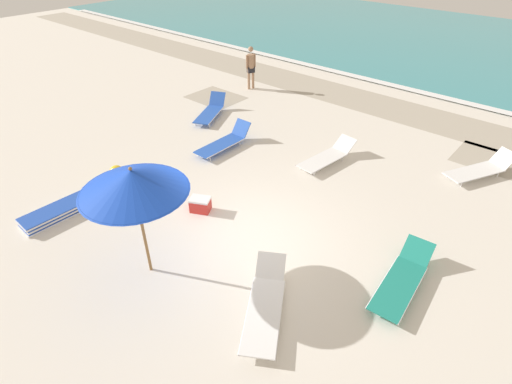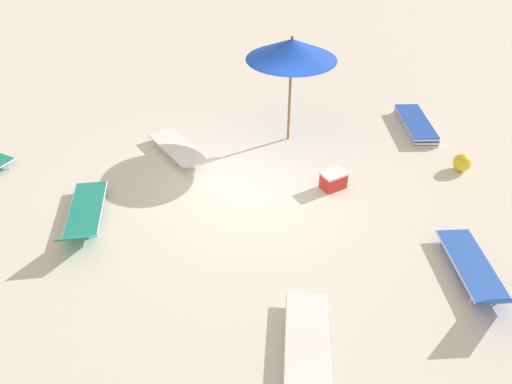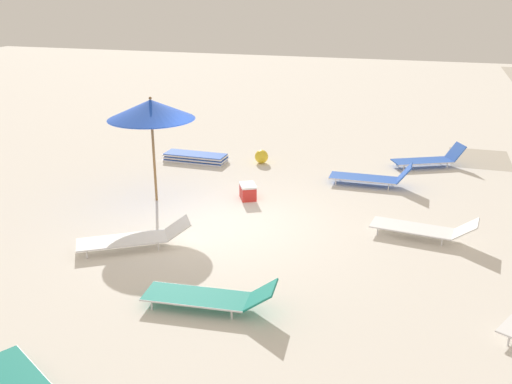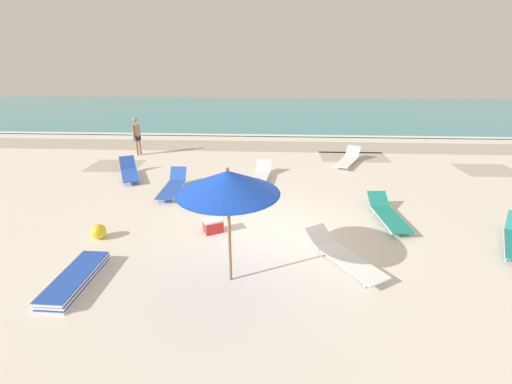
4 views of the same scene
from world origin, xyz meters
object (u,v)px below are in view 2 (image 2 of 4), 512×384
(sun_lounger_beside_umbrella, at_px, (182,150))
(beach_ball, at_px, (462,163))
(beach_umbrella, at_px, (292,50))
(sun_lounger_mid_beach_solo, at_px, (84,214))
(cooler_box, at_px, (333,180))
(sun_lounger_near_water_right, at_px, (478,271))
(lounger_stack, at_px, (416,125))
(sun_lounger_near_water_left, at_px, (307,349))

(sun_lounger_beside_umbrella, height_order, beach_ball, sun_lounger_beside_umbrella)
(beach_umbrella, height_order, sun_lounger_mid_beach_solo, beach_umbrella)
(sun_lounger_mid_beach_solo, xyz_separation_m, cooler_box, (-4.89, -0.91, -0.02))
(sun_lounger_beside_umbrella, distance_m, sun_lounger_near_water_right, 6.54)
(lounger_stack, distance_m, beach_ball, 1.93)
(sun_lounger_beside_umbrella, bearing_deg, beach_ball, 140.01)
(sun_lounger_near_water_left, bearing_deg, sun_lounger_near_water_right, -148.50)
(sun_lounger_mid_beach_solo, bearing_deg, sun_lounger_near_water_left, 135.00)
(sun_lounger_mid_beach_solo, xyz_separation_m, beach_ball, (-7.79, -1.41, -0.01))
(sun_lounger_beside_umbrella, relative_size, sun_lounger_mid_beach_solo, 1.00)
(cooler_box, bearing_deg, lounger_stack, -164.11)
(beach_umbrella, bearing_deg, sun_lounger_near_water_right, 118.27)
(lounger_stack, distance_m, cooler_box, 3.45)
(beach_ball, bearing_deg, sun_lounger_near_water_right, 72.53)
(sun_lounger_mid_beach_solo, bearing_deg, sun_lounger_beside_umbrella, -131.35)
(sun_lounger_near_water_right, height_order, cooler_box, sun_lounger_near_water_right)
(sun_lounger_near_water_right, bearing_deg, cooler_box, -56.15)
(sun_lounger_near_water_left, height_order, cooler_box, sun_lounger_near_water_left)
(sun_lounger_beside_umbrella, xyz_separation_m, beach_ball, (-6.13, 0.83, -0.01))
(beach_umbrella, bearing_deg, cooler_box, 109.23)
(beach_umbrella, xyz_separation_m, sun_lounger_mid_beach_solo, (4.16, 2.98, -2.00))
(beach_umbrella, relative_size, cooler_box, 4.13)
(sun_lounger_beside_umbrella, distance_m, beach_ball, 6.18)
(sun_lounger_beside_umbrella, xyz_separation_m, cooler_box, (-3.22, 1.33, -0.02))
(beach_ball, bearing_deg, sun_lounger_near_water_left, 49.04)
(sun_lounger_near_water_left, relative_size, beach_ball, 5.48)
(sun_lounger_mid_beach_solo, bearing_deg, beach_umbrella, -149.05)
(sun_lounger_near_water_left, bearing_deg, sun_lounger_beside_umbrella, -61.64)
(sun_lounger_near_water_left, bearing_deg, cooler_box, -97.88)
(lounger_stack, bearing_deg, sun_lounger_mid_beach_solo, 25.28)
(cooler_box, bearing_deg, sun_lounger_mid_beach_solo, -17.49)
(beach_umbrella, xyz_separation_m, sun_lounger_beside_umbrella, (2.49, 0.74, -2.00))
(sun_lounger_near_water_left, bearing_deg, beach_ball, -123.83)
(sun_lounger_beside_umbrella, bearing_deg, lounger_stack, 158.22)
(sun_lounger_near_water_left, relative_size, sun_lounger_near_water_right, 1.04)
(beach_umbrella, relative_size, sun_lounger_beside_umbrella, 1.15)
(sun_lounger_near_water_right, height_order, sun_lounger_mid_beach_solo, sun_lounger_near_water_right)
(beach_ball, bearing_deg, lounger_stack, -77.50)
(lounger_stack, bearing_deg, beach_ball, 103.68)
(lounger_stack, height_order, sun_lounger_near_water_left, sun_lounger_near_water_left)
(cooler_box, bearing_deg, beach_ball, 161.89)
(beach_umbrella, relative_size, beach_ball, 6.38)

